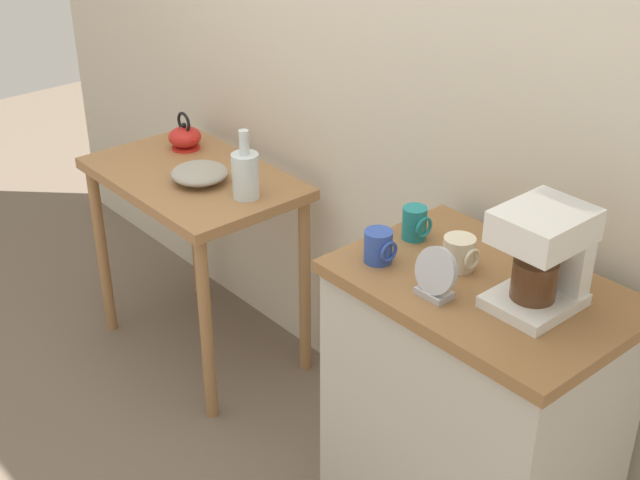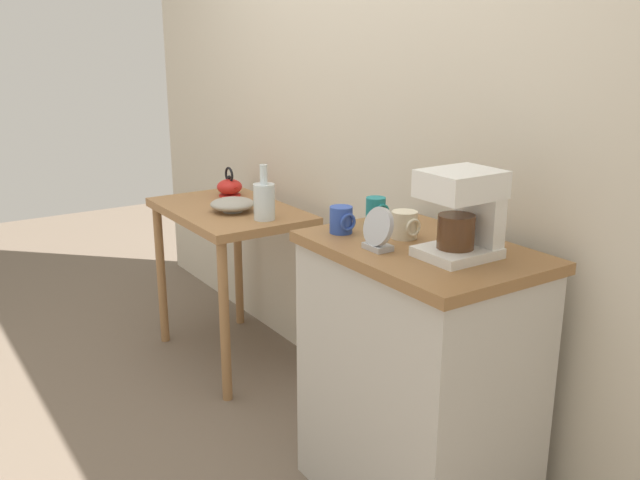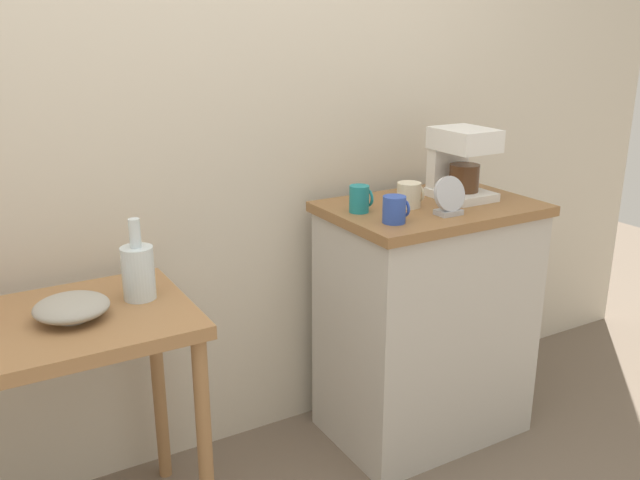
# 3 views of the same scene
# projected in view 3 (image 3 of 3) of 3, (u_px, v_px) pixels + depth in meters

# --- Properties ---
(back_wall) EXTENTS (4.40, 0.10, 2.80)m
(back_wall) POSITION_uv_depth(u_px,v_px,m) (211.00, 68.00, 2.27)
(back_wall) COLOR beige
(back_wall) RESTS_ON ground_plane
(wooden_table) EXTENTS (0.82, 0.52, 0.77)m
(wooden_table) POSITION_uv_depth(u_px,v_px,m) (45.00, 361.00, 1.87)
(wooden_table) COLOR #9E7044
(wooden_table) RESTS_ON ground_plane
(kitchen_counter) EXTENTS (0.75, 0.51, 0.92)m
(kitchen_counter) POSITION_uv_depth(u_px,v_px,m) (425.00, 320.00, 2.58)
(kitchen_counter) COLOR #BCB7AD
(kitchen_counter) RESTS_ON ground_plane
(bowl_stoneware) EXTENTS (0.20, 0.20, 0.06)m
(bowl_stoneware) POSITION_uv_depth(u_px,v_px,m) (72.00, 307.00, 1.85)
(bowl_stoneware) COLOR #9E998C
(bowl_stoneware) RESTS_ON wooden_table
(glass_carafe_vase) EXTENTS (0.09, 0.09, 0.24)m
(glass_carafe_vase) POSITION_uv_depth(u_px,v_px,m) (138.00, 271.00, 1.97)
(glass_carafe_vase) COLOR silver
(glass_carafe_vase) RESTS_ON wooden_table
(coffee_maker) EXTENTS (0.18, 0.22, 0.26)m
(coffee_maker) POSITION_uv_depth(u_px,v_px,m) (459.00, 160.00, 2.49)
(coffee_maker) COLOR white
(coffee_maker) RESTS_ON kitchen_counter
(mug_small_cream) EXTENTS (0.09, 0.08, 0.09)m
(mug_small_cream) POSITION_uv_depth(u_px,v_px,m) (409.00, 195.00, 2.39)
(mug_small_cream) COLOR beige
(mug_small_cream) RESTS_ON kitchen_counter
(mug_dark_teal) EXTENTS (0.08, 0.07, 0.09)m
(mug_dark_teal) POSITION_uv_depth(u_px,v_px,m) (360.00, 199.00, 2.32)
(mug_dark_teal) COLOR teal
(mug_dark_teal) RESTS_ON kitchen_counter
(mug_blue) EXTENTS (0.08, 0.08, 0.09)m
(mug_blue) POSITION_uv_depth(u_px,v_px,m) (395.00, 209.00, 2.20)
(mug_blue) COLOR #2D4CAD
(mug_blue) RESTS_ON kitchen_counter
(table_clock) EXTENTS (0.12, 0.06, 0.13)m
(table_clock) POSITION_uv_depth(u_px,v_px,m) (449.00, 198.00, 2.28)
(table_clock) COLOR #B2B5BA
(table_clock) RESTS_ON kitchen_counter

